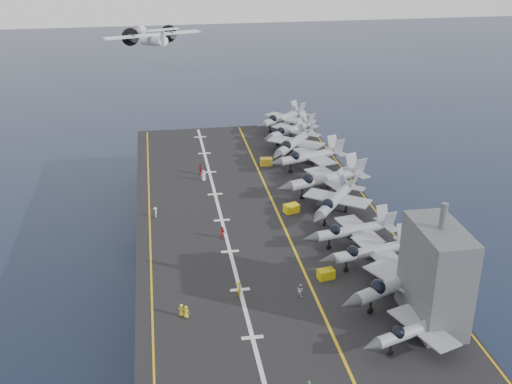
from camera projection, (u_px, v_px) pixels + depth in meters
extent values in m
plane|color=#142135|center=(260.00, 275.00, 103.89)|extent=(500.00, 500.00, 0.00)
cube|color=#56595E|center=(260.00, 248.00, 101.87)|extent=(36.00, 90.00, 10.00)
cube|color=black|center=(260.00, 219.00, 99.77)|extent=(38.00, 92.00, 0.40)
cube|color=gold|center=(279.00, 216.00, 100.13)|extent=(0.35, 90.00, 0.02)
cube|color=silver|center=(222.00, 220.00, 98.79)|extent=(0.50, 90.00, 0.02)
cube|color=gold|center=(150.00, 225.00, 97.16)|extent=(0.25, 90.00, 0.02)
cube|color=gold|center=(374.00, 209.00, 102.43)|extent=(0.25, 90.00, 0.02)
imported|color=yellow|center=(186.00, 312.00, 74.93)|extent=(1.14, 1.00, 1.59)
imported|color=#E3B60F|center=(239.00, 289.00, 78.99)|extent=(1.03, 1.36, 2.06)
imported|color=#B21919|center=(223.00, 233.00, 92.90)|extent=(1.15, 0.80, 1.86)
imported|color=silver|center=(155.00, 212.00, 99.54)|extent=(0.66, 0.99, 1.64)
imported|color=#B61318|center=(200.00, 169.00, 115.53)|extent=(0.83, 1.23, 2.04)
imported|color=silver|center=(203.00, 176.00, 112.83)|extent=(1.34, 1.07, 1.95)
imported|color=silver|center=(300.00, 290.00, 79.18)|extent=(1.08, 1.21, 1.67)
imported|color=yellow|center=(181.00, 310.00, 75.26)|extent=(1.14, 1.00, 1.59)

